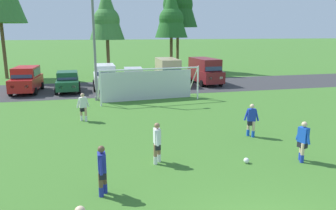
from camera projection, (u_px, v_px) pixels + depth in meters
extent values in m
plane|color=#3D7028|center=(154.00, 108.00, 21.80)|extent=(400.00, 400.00, 0.00)
cube|color=#333335|center=(136.00, 87.00, 29.87)|extent=(52.00, 8.40, 0.01)
sphere|color=white|center=(246.00, 160.00, 12.61)|extent=(0.22, 0.22, 0.22)
sphere|color=black|center=(246.00, 160.00, 12.61)|extent=(0.08, 0.08, 0.08)
sphere|color=red|center=(248.00, 160.00, 12.62)|extent=(0.07, 0.07, 0.07)
cylinder|color=white|center=(198.00, 83.00, 24.39)|extent=(0.12, 0.12, 2.44)
cylinder|color=white|center=(100.00, 89.00, 22.09)|extent=(0.12, 0.12, 2.44)
cylinder|color=white|center=(151.00, 69.00, 22.97)|extent=(7.30, 0.78, 0.12)
cylinder|color=white|center=(193.00, 80.00, 25.19)|extent=(0.26, 1.94, 2.46)
cylinder|color=white|center=(99.00, 85.00, 22.89)|extent=(0.26, 1.94, 2.46)
cube|color=silver|center=(148.00, 85.00, 24.19)|extent=(6.93, 0.67, 2.20)
cylinder|color=beige|center=(302.00, 153.00, 12.61)|extent=(0.14, 0.14, 0.80)
cylinder|color=beige|center=(301.00, 150.00, 12.86)|extent=(0.14, 0.14, 0.80)
cylinder|color=#1E38B7|center=(302.00, 159.00, 12.66)|extent=(0.15, 0.15, 0.32)
cylinder|color=#1E38B7|center=(300.00, 156.00, 12.92)|extent=(0.15, 0.15, 0.32)
cube|color=black|center=(302.00, 144.00, 12.67)|extent=(0.31, 0.39, 0.28)
cube|color=blue|center=(303.00, 135.00, 12.58)|extent=(0.34, 0.43, 0.60)
sphere|color=beige|center=(304.00, 124.00, 12.49)|extent=(0.22, 0.22, 0.22)
cylinder|color=blue|center=(308.00, 137.00, 12.36)|extent=(0.15, 0.25, 0.55)
cylinder|color=blue|center=(299.00, 134.00, 12.82)|extent=(0.15, 0.25, 0.55)
cylinder|color=#936B4C|center=(159.00, 152.00, 12.69)|extent=(0.14, 0.14, 0.80)
cylinder|color=#936B4C|center=(155.00, 154.00, 12.46)|extent=(0.14, 0.14, 0.80)
cylinder|color=white|center=(159.00, 158.00, 12.74)|extent=(0.15, 0.15, 0.32)
cylinder|color=white|center=(155.00, 160.00, 12.51)|extent=(0.15, 0.15, 0.32)
cube|color=black|center=(157.00, 146.00, 12.50)|extent=(0.22, 0.34, 0.28)
cube|color=white|center=(157.00, 136.00, 12.42)|extent=(0.24, 0.38, 0.60)
sphere|color=#936B4C|center=(157.00, 126.00, 12.32)|extent=(0.22, 0.22, 0.22)
cylinder|color=white|center=(157.00, 135.00, 12.67)|extent=(0.09, 0.23, 0.55)
cylinder|color=white|center=(157.00, 139.00, 12.17)|extent=(0.09, 0.23, 0.55)
cylinder|color=brown|center=(105.00, 181.00, 10.21)|extent=(0.14, 0.14, 0.80)
cylinder|color=brown|center=(101.00, 185.00, 9.99)|extent=(0.14, 0.14, 0.80)
cylinder|color=#232D99|center=(105.00, 188.00, 10.26)|extent=(0.15, 0.15, 0.32)
cylinder|color=#232D99|center=(101.00, 192.00, 10.04)|extent=(0.15, 0.15, 0.32)
cube|color=black|center=(102.00, 174.00, 10.03)|extent=(0.23, 0.35, 0.28)
cube|color=#232D99|center=(102.00, 162.00, 9.94)|extent=(0.25, 0.39, 0.60)
sphere|color=brown|center=(101.00, 149.00, 9.85)|extent=(0.22, 0.22, 0.22)
cylinder|color=#232D99|center=(103.00, 160.00, 10.19)|extent=(0.10, 0.23, 0.55)
cylinder|color=#232D99|center=(101.00, 166.00, 9.70)|extent=(0.10, 0.23, 0.55)
cylinder|color=beige|center=(253.00, 129.00, 15.67)|extent=(0.14, 0.14, 0.80)
cylinder|color=beige|center=(248.00, 128.00, 15.87)|extent=(0.14, 0.14, 0.80)
cylinder|color=blue|center=(253.00, 134.00, 15.73)|extent=(0.15, 0.15, 0.32)
cylinder|color=blue|center=(248.00, 133.00, 15.92)|extent=(0.15, 0.15, 0.32)
cube|color=black|center=(251.00, 122.00, 15.70)|extent=(0.38, 0.29, 0.28)
cube|color=#1E38B7|center=(252.00, 115.00, 15.61)|extent=(0.43, 0.32, 0.60)
sphere|color=beige|center=(252.00, 106.00, 15.52)|extent=(0.22, 0.22, 0.22)
cylinder|color=#1E38B7|center=(257.00, 115.00, 15.58)|extent=(0.24, 0.14, 0.55)
cylinder|color=#1E38B7|center=(246.00, 115.00, 15.66)|extent=(0.24, 0.14, 0.55)
cylinder|color=tan|center=(86.00, 114.00, 18.51)|extent=(0.14, 0.14, 0.80)
cylinder|color=tan|center=(81.00, 114.00, 18.56)|extent=(0.14, 0.14, 0.80)
cylinder|color=white|center=(86.00, 118.00, 18.56)|extent=(0.15, 0.15, 0.32)
cylinder|color=white|center=(82.00, 118.00, 18.61)|extent=(0.15, 0.15, 0.32)
cube|color=black|center=(83.00, 109.00, 18.46)|extent=(0.39, 0.32, 0.28)
cube|color=silver|center=(83.00, 102.00, 18.38)|extent=(0.44, 0.36, 0.60)
sphere|color=tan|center=(82.00, 95.00, 18.28)|extent=(0.22, 0.22, 0.22)
cylinder|color=silver|center=(87.00, 102.00, 18.48)|extent=(0.25, 0.16, 0.55)
cylinder|color=silver|center=(78.00, 103.00, 18.28)|extent=(0.25, 0.16, 0.55)
cube|color=red|center=(27.00, 83.00, 27.16)|extent=(2.15, 4.70, 1.00)
cube|color=red|center=(26.00, 72.00, 27.15)|extent=(1.91, 3.09, 0.84)
cube|color=#28384C|center=(22.00, 74.00, 25.79)|extent=(1.63, 0.47, 0.71)
cube|color=#28384C|center=(37.00, 72.00, 27.31)|extent=(0.18, 2.55, 0.59)
cube|color=white|center=(27.00, 87.00, 25.08)|extent=(0.28, 0.10, 0.20)
cube|color=white|center=(12.00, 87.00, 24.89)|extent=(0.28, 0.10, 0.20)
cube|color=#B21414|center=(38.00, 78.00, 29.41)|extent=(0.28, 0.10, 0.20)
cube|color=#B21414|center=(26.00, 79.00, 29.23)|extent=(0.28, 0.10, 0.20)
cylinder|color=black|center=(35.00, 91.00, 26.08)|extent=(0.28, 0.65, 0.64)
cylinder|color=black|center=(10.00, 92.00, 25.74)|extent=(0.28, 0.65, 0.64)
cylinder|color=black|center=(42.00, 86.00, 28.81)|extent=(0.28, 0.65, 0.64)
cylinder|color=black|center=(20.00, 86.00, 28.47)|extent=(0.28, 0.65, 0.64)
cube|color=#194C2D|center=(68.00, 84.00, 27.62)|extent=(1.94, 4.26, 0.76)
cube|color=#194C2D|center=(67.00, 75.00, 27.60)|extent=(1.72, 2.15, 0.64)
cube|color=#28384C|center=(67.00, 77.00, 26.69)|extent=(1.54, 0.37, 0.55)
cube|color=#28384C|center=(77.00, 75.00, 27.82)|extent=(0.10, 1.79, 0.45)
cube|color=white|center=(74.00, 87.00, 25.80)|extent=(0.28, 0.09, 0.20)
cube|color=white|center=(61.00, 87.00, 25.54)|extent=(0.28, 0.09, 0.20)
cube|color=#B21414|center=(74.00, 79.00, 29.67)|extent=(0.28, 0.09, 0.20)
cube|color=#B21414|center=(63.00, 80.00, 29.41)|extent=(0.28, 0.09, 0.20)
cylinder|color=black|center=(79.00, 90.00, 26.71)|extent=(0.26, 0.65, 0.64)
cylinder|color=black|center=(56.00, 91.00, 26.24)|extent=(0.26, 0.65, 0.64)
cylinder|color=black|center=(79.00, 85.00, 29.16)|extent=(0.26, 0.65, 0.64)
cylinder|color=black|center=(58.00, 86.00, 28.69)|extent=(0.26, 0.65, 0.64)
cube|color=silver|center=(105.00, 80.00, 28.99)|extent=(1.93, 4.61, 1.00)
cube|color=silver|center=(104.00, 69.00, 28.98)|extent=(1.77, 3.01, 0.84)
cube|color=#28384C|center=(105.00, 71.00, 27.64)|extent=(1.62, 0.39, 0.71)
cube|color=#28384C|center=(114.00, 69.00, 29.19)|extent=(0.06, 2.55, 0.59)
cube|color=white|center=(113.00, 83.00, 26.97)|extent=(0.28, 0.08, 0.20)
cube|color=white|center=(100.00, 83.00, 26.72)|extent=(0.28, 0.08, 0.20)
cube|color=#B21414|center=(109.00, 76.00, 31.24)|extent=(0.28, 0.08, 0.20)
cube|color=#B21414|center=(98.00, 76.00, 31.00)|extent=(0.28, 0.08, 0.20)
cylinder|color=black|center=(117.00, 87.00, 27.98)|extent=(0.24, 0.64, 0.64)
cylinder|color=black|center=(95.00, 88.00, 27.53)|extent=(0.24, 0.64, 0.64)
cylinder|color=black|center=(114.00, 82.00, 30.68)|extent=(0.24, 0.64, 0.64)
cylinder|color=black|center=(94.00, 83.00, 30.23)|extent=(0.24, 0.64, 0.64)
cube|color=#B2B2BC|center=(133.00, 79.00, 30.45)|extent=(2.09, 4.31, 0.76)
cube|color=#B2B2BC|center=(133.00, 71.00, 30.44)|extent=(1.80, 2.21, 0.64)
cube|color=#28384C|center=(134.00, 73.00, 29.51)|extent=(1.55, 0.42, 0.55)
cube|color=#28384C|center=(142.00, 71.00, 30.57)|extent=(0.16, 1.78, 0.45)
cube|color=white|center=(140.00, 81.00, 28.54)|extent=(0.28, 0.10, 0.20)
cube|color=white|center=(129.00, 82.00, 28.38)|extent=(0.28, 0.10, 0.20)
cube|color=#B21414|center=(137.00, 75.00, 32.50)|extent=(0.28, 0.10, 0.20)
cube|color=#B21414|center=(127.00, 75.00, 32.34)|extent=(0.28, 0.10, 0.20)
cylinder|color=black|center=(144.00, 85.00, 29.43)|extent=(0.28, 0.66, 0.64)
cylinder|color=black|center=(125.00, 85.00, 29.13)|extent=(0.28, 0.66, 0.64)
cylinder|color=black|center=(142.00, 80.00, 31.93)|extent=(0.28, 0.66, 0.64)
cylinder|color=black|center=(124.00, 81.00, 31.64)|extent=(0.28, 0.66, 0.64)
cube|color=tan|center=(168.00, 76.00, 31.08)|extent=(2.13, 4.87, 1.10)
cube|color=tan|center=(168.00, 64.00, 31.03)|extent=(1.95, 4.16, 1.10)
cube|color=#28384C|center=(172.00, 67.00, 29.15)|extent=(1.68, 0.52, 0.91)
cube|color=#28384C|center=(177.00, 64.00, 31.21)|extent=(0.16, 3.48, 0.77)
cube|color=white|center=(179.00, 79.00, 28.92)|extent=(0.28, 0.09, 0.20)
cube|color=white|center=(167.00, 79.00, 28.71)|extent=(0.28, 0.09, 0.20)
cube|color=#B21414|center=(169.00, 72.00, 33.43)|extent=(0.28, 0.09, 0.20)
cube|color=#B21414|center=(158.00, 73.00, 33.22)|extent=(0.28, 0.09, 0.20)
cylinder|color=black|center=(181.00, 84.00, 29.97)|extent=(0.26, 0.65, 0.64)
cylinder|color=black|center=(161.00, 84.00, 29.59)|extent=(0.26, 0.65, 0.64)
cylinder|color=black|center=(174.00, 79.00, 32.82)|extent=(0.26, 0.65, 0.64)
cylinder|color=black|center=(156.00, 80.00, 32.43)|extent=(0.26, 0.65, 0.64)
cube|color=maroon|center=(205.00, 75.00, 31.56)|extent=(2.30, 4.93, 1.10)
cube|color=maroon|center=(205.00, 64.00, 31.50)|extent=(2.09, 4.22, 1.10)
cube|color=#28384C|center=(213.00, 66.00, 29.68)|extent=(1.69, 0.58, 0.91)
cube|color=#28384C|center=(213.00, 64.00, 31.77)|extent=(0.29, 3.48, 0.77)
cube|color=white|center=(221.00, 78.00, 29.52)|extent=(0.29, 0.10, 0.20)
cube|color=white|center=(210.00, 78.00, 29.20)|extent=(0.29, 0.10, 0.20)
cube|color=#B21414|center=(201.00, 72.00, 33.90)|extent=(0.29, 0.10, 0.20)
cube|color=#B21414|center=(191.00, 72.00, 33.58)|extent=(0.29, 0.10, 0.20)
cylinder|color=black|center=(221.00, 83.00, 30.59)|extent=(0.29, 0.66, 0.64)
cylinder|color=black|center=(202.00, 84.00, 30.01)|extent=(0.29, 0.66, 0.64)
cylinder|color=black|center=(208.00, 78.00, 33.36)|extent=(0.29, 0.66, 0.64)
cylinder|color=black|center=(190.00, 79.00, 32.77)|extent=(0.29, 0.66, 0.64)
cylinder|color=brown|center=(4.00, 51.00, 34.85)|extent=(0.36, 0.36, 5.98)
cylinder|color=brown|center=(108.00, 59.00, 35.76)|extent=(0.36, 0.36, 4.21)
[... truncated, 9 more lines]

